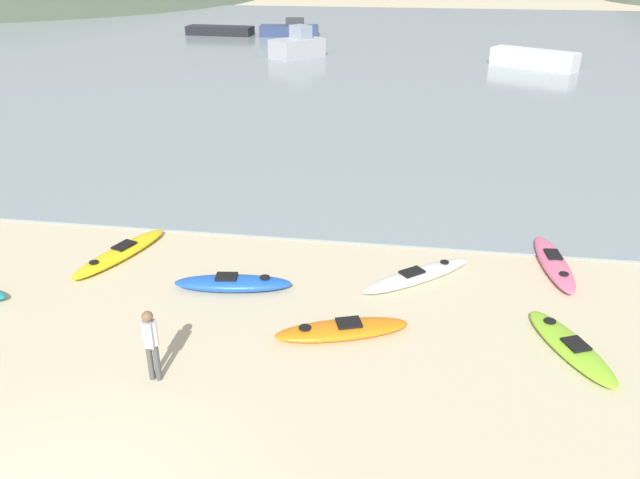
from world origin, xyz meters
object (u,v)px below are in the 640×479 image
(kayak_on_sand_1, at_px, (233,283))
(kayak_on_sand_4, at_px, (417,275))
(kayak_on_sand_6, at_px, (554,263))
(person_near_foreground, at_px, (151,341))
(moored_boat_1, at_px, (297,46))
(moored_boat_3, at_px, (220,31))
(kayak_on_sand_0, at_px, (571,346))
(kayak_on_sand_3, at_px, (342,330))
(moored_boat_4, at_px, (534,59))
(kayak_on_sand_2, at_px, (120,253))
(moored_boat_0, at_px, (290,30))

(kayak_on_sand_1, distance_m, kayak_on_sand_4, 4.54)
(kayak_on_sand_6, bearing_deg, person_near_foreground, -144.82)
(moored_boat_1, distance_m, moored_boat_3, 14.16)
(person_near_foreground, bearing_deg, kayak_on_sand_6, 35.18)
(kayak_on_sand_0, distance_m, person_near_foreground, 8.38)
(kayak_on_sand_6, bearing_deg, kayak_on_sand_0, -94.85)
(kayak_on_sand_4, relative_size, person_near_foreground, 1.90)
(kayak_on_sand_3, bearing_deg, kayak_on_sand_6, 37.69)
(kayak_on_sand_4, bearing_deg, kayak_on_sand_6, 19.03)
(moored_boat_4, bearing_deg, kayak_on_sand_6, -97.31)
(kayak_on_sand_1, bearing_deg, kayak_on_sand_2, 160.98)
(kayak_on_sand_2, bearing_deg, kayak_on_sand_4, -0.31)
(moored_boat_3, relative_size, moored_boat_4, 1.08)
(kayak_on_sand_1, xyz_separation_m, kayak_on_sand_4, (4.39, 1.14, -0.04))
(moored_boat_1, bearing_deg, kayak_on_sand_1, -81.96)
(kayak_on_sand_3, bearing_deg, kayak_on_sand_1, 151.66)
(kayak_on_sand_1, height_order, moored_boat_1, moored_boat_1)
(moored_boat_1, bearing_deg, kayak_on_sand_6, -67.85)
(kayak_on_sand_6, relative_size, moored_boat_1, 0.77)
(moored_boat_1, bearing_deg, kayak_on_sand_0, -70.53)
(kayak_on_sand_6, bearing_deg, moored_boat_4, 82.69)
(kayak_on_sand_1, xyz_separation_m, moored_boat_3, (-13.84, 44.02, 0.28))
(kayak_on_sand_4, height_order, moored_boat_1, moored_boat_1)
(kayak_on_sand_4, xyz_separation_m, kayak_on_sand_6, (3.48, 1.20, 0.02))
(kayak_on_sand_1, distance_m, person_near_foreground, 3.67)
(kayak_on_sand_2, xyz_separation_m, moored_boat_1, (-1.25, 32.04, 0.70))
(moored_boat_3, bearing_deg, kayak_on_sand_1, -72.54)
(kayak_on_sand_4, distance_m, moored_boat_1, 33.35)
(kayak_on_sand_0, bearing_deg, moored_boat_0, 108.19)
(kayak_on_sand_2, distance_m, kayak_on_sand_3, 6.86)
(moored_boat_1, bearing_deg, moored_boat_0, 104.11)
(moored_boat_0, relative_size, moored_boat_4, 0.96)
(kayak_on_sand_4, bearing_deg, kayak_on_sand_1, -165.40)
(moored_boat_0, bearing_deg, kayak_on_sand_3, -77.30)
(kayak_on_sand_0, height_order, moored_boat_1, moored_boat_1)
(moored_boat_1, xyz_separation_m, moored_boat_4, (16.32, -1.68, -0.20))
(kayak_on_sand_0, bearing_deg, kayak_on_sand_4, 140.96)
(kayak_on_sand_4, relative_size, moored_boat_4, 0.52)
(kayak_on_sand_3, bearing_deg, moored_boat_3, 110.12)
(moored_boat_0, distance_m, moored_boat_4, 23.03)
(kayak_on_sand_1, bearing_deg, moored_boat_0, 99.59)
(moored_boat_4, bearing_deg, kayak_on_sand_2, -116.40)
(kayak_on_sand_0, xyz_separation_m, moored_boat_1, (-12.25, 34.64, 0.70))
(moored_boat_0, relative_size, moored_boat_3, 0.89)
(kayak_on_sand_0, xyz_separation_m, kayak_on_sand_6, (0.32, 3.77, 0.01))
(kayak_on_sand_3, distance_m, moored_boat_3, 48.52)
(kayak_on_sand_2, distance_m, kayak_on_sand_4, 7.84)
(moored_boat_1, distance_m, moored_boat_4, 16.40)
(kayak_on_sand_3, distance_m, person_near_foreground, 4.00)
(kayak_on_sand_2, height_order, moored_boat_3, moored_boat_3)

